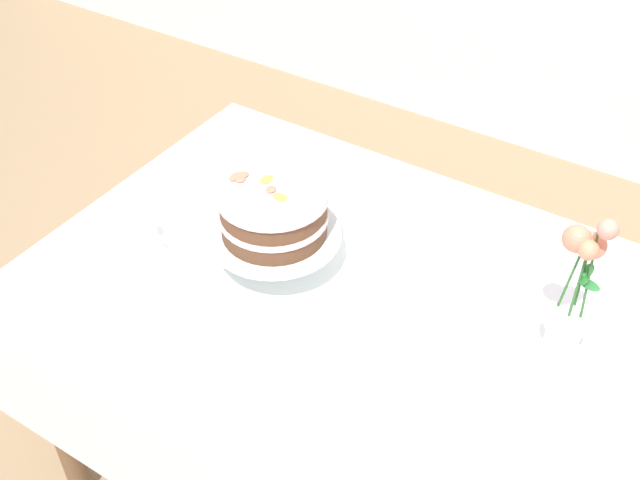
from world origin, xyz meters
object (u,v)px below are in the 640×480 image
object	(u,v)px
cake_stand	(275,237)
flower_vase	(574,295)
teacup	(141,235)
dining_table	(342,330)
layer_cake	(273,210)

from	to	relation	value
cake_stand	flower_vase	world-z (taller)	flower_vase
cake_stand	teacup	bearing A→B (deg)	-160.87
dining_table	teacup	xyz separation A→B (m)	(-0.49, -0.09, 0.12)
flower_vase	cake_stand	bearing A→B (deg)	-170.06
dining_table	flower_vase	distance (m)	0.51
dining_table	teacup	distance (m)	0.51
cake_stand	layer_cake	world-z (taller)	layer_cake
layer_cake	flower_vase	world-z (taller)	flower_vase
flower_vase	teacup	distance (m)	0.95
dining_table	layer_cake	distance (m)	0.31
dining_table	cake_stand	xyz separation A→B (m)	(-0.19, 0.02, 0.18)
cake_stand	layer_cake	size ratio (longest dim) A/B	1.21
flower_vase	layer_cake	bearing A→B (deg)	-170.06
cake_stand	layer_cake	distance (m)	0.08
layer_cake	cake_stand	bearing A→B (deg)	4.85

